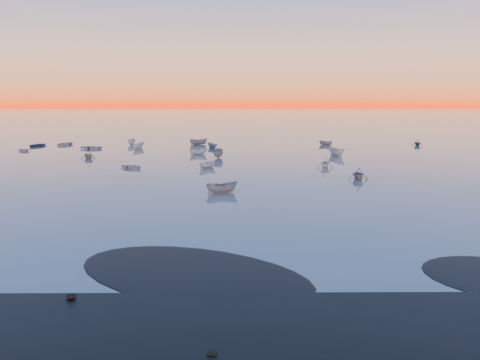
{
  "coord_description": "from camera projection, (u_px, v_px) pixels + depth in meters",
  "views": [
    {
      "loc": [
        1.73,
        -26.6,
        10.35
      ],
      "look_at": [
        2.12,
        28.0,
        0.72
      ],
      "focal_mm": 35.0,
      "sensor_mm": 36.0,
      "label": 1
    }
  ],
  "objects": [
    {
      "name": "boat_near_left",
      "position": [
        132.0,
        168.0,
        69.36
      ],
      "size": [
        3.3,
        3.86,
        0.91
      ],
      "primitive_type": "imported",
      "rotation": [
        0.0,
        0.0,
        0.98
      ],
      "color": "#BABAB6",
      "rests_on": "ground"
    },
    {
      "name": "boat_near_center",
      "position": [
        222.0,
        193.0,
        51.62
      ],
      "size": [
        2.22,
        3.75,
        1.21
      ],
      "primitive_type": "imported",
      "rotation": [
        0.0,
        0.0,
        1.79
      ],
      "color": "slate",
      "rests_on": "ground"
    },
    {
      "name": "moored_fleet",
      "position": [
        227.0,
        159.0,
        80.17
      ],
      "size": [
        124.0,
        58.0,
        1.2
      ],
      "primitive_type": null,
      "color": "#BABAB6",
      "rests_on": "ground"
    },
    {
      "name": "ground",
      "position": [
        230.0,
        136.0,
        126.46
      ],
      "size": [
        600.0,
        600.0,
        0.0
      ],
      "primitive_type": "plane",
      "color": "#6C635A",
      "rests_on": "ground"
    },
    {
      "name": "mud_lobes",
      "position": [
        207.0,
        279.0,
        27.0
      ],
      "size": [
        140.0,
        6.0,
        0.07
      ],
      "primitive_type": null,
      "color": "black",
      "rests_on": "ground"
    },
    {
      "name": "boat_near_right",
      "position": [
        358.0,
        179.0,
        60.17
      ],
      "size": [
        3.4,
        1.69,
        1.16
      ],
      "primitive_type": "imported",
      "rotation": [
        0.0,
        0.0,
        3.08
      ],
      "color": "slate",
      "rests_on": "ground"
    }
  ]
}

